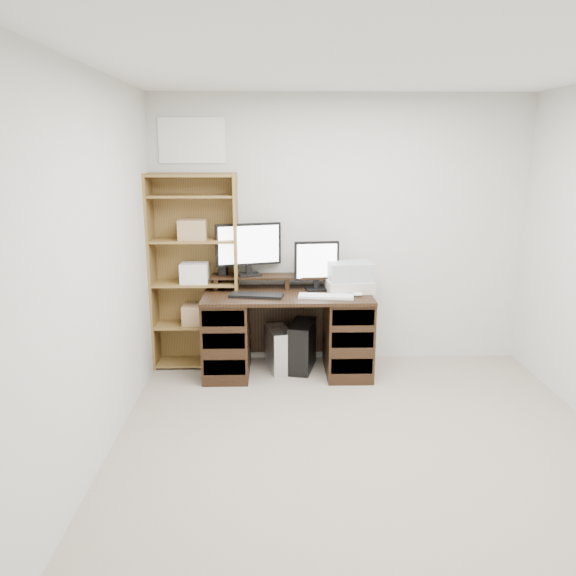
{
  "coord_description": "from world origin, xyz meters",
  "views": [
    {
      "loc": [
        -0.61,
        -3.23,
        2.0
      ],
      "look_at": [
        -0.5,
        1.43,
        0.85
      ],
      "focal_mm": 35.0,
      "sensor_mm": 36.0,
      "label": 1
    }
  ],
  "objects_px": {
    "monitor_wide": "(249,246)",
    "tower_silver": "(279,349)",
    "desk": "(287,331)",
    "tower_black": "(302,346)",
    "monitor_small": "(317,264)",
    "bookshelf": "(195,270)",
    "printer": "(350,286)"
  },
  "relations": [
    {
      "from": "printer",
      "to": "tower_silver",
      "type": "xyz_separation_m",
      "value": [
        -0.65,
        -0.0,
        -0.6
      ]
    },
    {
      "from": "monitor_small",
      "to": "tower_silver",
      "type": "xyz_separation_m",
      "value": [
        -0.35,
        -0.08,
        -0.79
      ]
    },
    {
      "from": "monitor_small",
      "to": "printer",
      "type": "relative_size",
      "value": 1.08
    },
    {
      "from": "tower_silver",
      "to": "bookshelf",
      "type": "relative_size",
      "value": 0.22
    },
    {
      "from": "desk",
      "to": "tower_black",
      "type": "relative_size",
      "value": 3.12
    },
    {
      "from": "desk",
      "to": "monitor_wide",
      "type": "xyz_separation_m",
      "value": [
        -0.35,
        0.22,
        0.75
      ]
    },
    {
      "from": "monitor_wide",
      "to": "tower_silver",
      "type": "bearing_deg",
      "value": -46.2
    },
    {
      "from": "desk",
      "to": "tower_black",
      "type": "distance_m",
      "value": 0.23
    },
    {
      "from": "desk",
      "to": "monitor_small",
      "type": "xyz_separation_m",
      "value": [
        0.27,
        0.13,
        0.6
      ]
    },
    {
      "from": "bookshelf",
      "to": "monitor_wide",
      "type": "bearing_deg",
      "value": 0.25
    },
    {
      "from": "printer",
      "to": "desk",
      "type": "bearing_deg",
      "value": -179.72
    },
    {
      "from": "printer",
      "to": "monitor_wide",
      "type": "bearing_deg",
      "value": 164.69
    },
    {
      "from": "printer",
      "to": "tower_black",
      "type": "distance_m",
      "value": 0.72
    },
    {
      "from": "tower_black",
      "to": "bookshelf",
      "type": "bearing_deg",
      "value": -175.15
    },
    {
      "from": "printer",
      "to": "tower_silver",
      "type": "relative_size",
      "value": 1.04
    },
    {
      "from": "printer",
      "to": "tower_silver",
      "type": "bearing_deg",
      "value": 174.62
    },
    {
      "from": "monitor_wide",
      "to": "printer",
      "type": "distance_m",
      "value": 0.99
    },
    {
      "from": "monitor_wide",
      "to": "tower_silver",
      "type": "height_order",
      "value": "monitor_wide"
    },
    {
      "from": "monitor_wide",
      "to": "tower_black",
      "type": "distance_m",
      "value": 1.05
    },
    {
      "from": "monitor_small",
      "to": "tower_silver",
      "type": "distance_m",
      "value": 0.87
    },
    {
      "from": "monitor_small",
      "to": "tower_silver",
      "type": "bearing_deg",
      "value": -173.69
    },
    {
      "from": "printer",
      "to": "bookshelf",
      "type": "bearing_deg",
      "value": 168.14
    },
    {
      "from": "desk",
      "to": "printer",
      "type": "xyz_separation_m",
      "value": [
        0.57,
        0.06,
        0.41
      ]
    },
    {
      "from": "desk",
      "to": "bookshelf",
      "type": "relative_size",
      "value": 0.83
    },
    {
      "from": "bookshelf",
      "to": "tower_black",
      "type": "bearing_deg",
      "value": -8.33
    },
    {
      "from": "desk",
      "to": "monitor_wide",
      "type": "relative_size",
      "value": 2.52
    },
    {
      "from": "tower_black",
      "to": "bookshelf",
      "type": "xyz_separation_m",
      "value": [
        -0.99,
        0.14,
        0.69
      ]
    },
    {
      "from": "monitor_small",
      "to": "desk",
      "type": "bearing_deg",
      "value": -159.86
    },
    {
      "from": "monitor_wide",
      "to": "tower_silver",
      "type": "xyz_separation_m",
      "value": [
        0.27,
        -0.16,
        -0.94
      ]
    },
    {
      "from": "printer",
      "to": "tower_silver",
      "type": "distance_m",
      "value": 0.88
    },
    {
      "from": "tower_silver",
      "to": "bookshelf",
      "type": "bearing_deg",
      "value": 155.03
    },
    {
      "from": "tower_silver",
      "to": "monitor_wide",
      "type": "bearing_deg",
      "value": 136.11
    }
  ]
}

